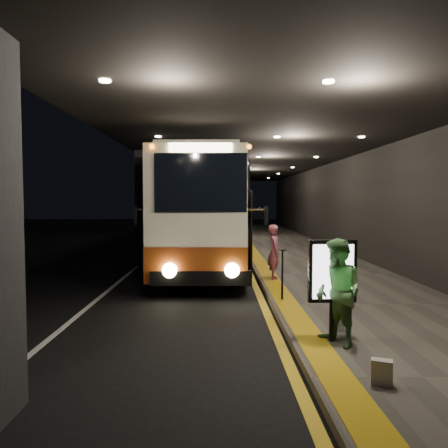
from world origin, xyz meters
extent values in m
plane|color=black|center=(0.00, 0.00, 0.00)|extent=(90.00, 90.00, 0.00)
cube|color=silver|center=(-1.80, 5.00, 0.01)|extent=(0.12, 50.00, 0.01)
cube|color=gold|center=(2.35, 5.00, 0.01)|extent=(0.18, 50.00, 0.01)
cube|color=#514C44|center=(4.75, 5.00, 0.07)|extent=(4.50, 50.00, 0.15)
cube|color=gold|center=(2.85, 5.00, 0.16)|extent=(0.50, 50.00, 0.01)
cube|color=black|center=(7.00, 5.00, 3.00)|extent=(0.10, 50.00, 6.00)
cube|color=black|center=(-1.50, 4.00, 2.20)|extent=(0.80, 0.80, 4.40)
cube|color=black|center=(-1.50, 16.00, 2.20)|extent=(0.80, 0.80, 4.40)
cube|color=black|center=(2.50, 5.00, 4.60)|extent=(9.00, 50.00, 0.40)
cube|color=beige|center=(0.83, 4.07, 2.17)|extent=(2.85, 12.47, 3.52)
cube|color=maroon|center=(0.83, 4.07, 0.88)|extent=(2.87, 12.49, 0.93)
cube|color=black|center=(0.83, -2.17, 2.95)|extent=(2.28, 0.11, 1.45)
cube|color=black|center=(0.83, -2.09, 0.57)|extent=(2.54, 0.30, 0.36)
cylinder|color=black|center=(-0.34, 0.14, 0.52)|extent=(0.29, 1.03, 1.03)
cylinder|color=black|center=(2.01, 0.14, 0.52)|extent=(0.29, 1.03, 1.03)
cylinder|color=black|center=(-0.34, 8.21, 0.52)|extent=(0.29, 1.03, 1.03)
cylinder|color=black|center=(2.01, 8.21, 0.52)|extent=(0.29, 1.03, 1.03)
sphere|color=#FFEAA5|center=(0.06, -2.18, 0.78)|extent=(0.37, 0.37, 0.37)
sphere|color=#FFEAA5|center=(1.61, -2.18, 0.78)|extent=(0.37, 0.37, 0.37)
cube|color=#FFF2BF|center=(0.83, -2.18, 3.81)|extent=(1.55, 0.08, 0.23)
cube|color=beige|center=(1.11, 15.48, 2.02)|extent=(2.57, 11.56, 3.27)
cube|color=maroon|center=(1.11, 15.48, 0.82)|extent=(2.59, 11.58, 0.86)
cube|color=black|center=(1.11, 9.69, 2.74)|extent=(2.11, 0.09, 1.34)
cube|color=black|center=(1.11, 9.77, 0.53)|extent=(2.36, 0.28, 0.34)
cylinder|color=black|center=(0.03, 11.83, 0.48)|extent=(0.27, 0.96, 0.96)
cylinder|color=black|center=(2.19, 11.83, 0.48)|extent=(0.27, 0.96, 0.96)
cylinder|color=black|center=(0.03, 19.32, 0.48)|extent=(0.27, 0.96, 0.96)
cylinder|color=black|center=(2.19, 19.32, 0.48)|extent=(0.27, 0.96, 0.96)
imported|color=#B9566B|center=(2.94, 0.02, 0.97)|extent=(0.42, 0.61, 1.64)
imported|color=#4F8349|center=(3.22, -5.95, 1.02)|extent=(0.85, 0.99, 1.75)
cube|color=black|center=(3.41, -5.19, 0.31)|extent=(0.29, 0.19, 0.32)
cube|color=beige|center=(3.36, -7.49, 0.31)|extent=(0.30, 0.24, 0.33)
cylinder|color=black|center=(3.17, -5.74, 0.48)|extent=(0.08, 0.08, 0.66)
cube|color=black|center=(3.17, -5.74, 1.34)|extent=(0.81, 0.14, 1.04)
cube|color=white|center=(3.17, -5.80, 1.34)|extent=(0.68, 0.06, 0.90)
cylinder|color=black|center=(2.79, -2.68, 0.75)|extent=(0.05, 0.05, 1.19)
camera|label=1|loc=(1.27, -12.93, 2.52)|focal=35.00mm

